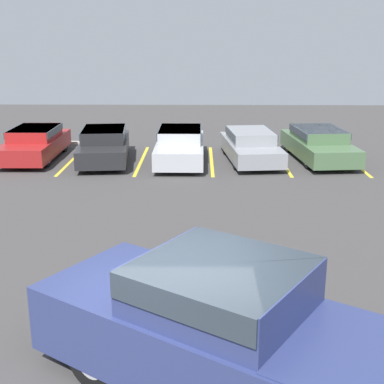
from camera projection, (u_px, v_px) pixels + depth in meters
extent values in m
cube|color=yellow|center=(3.00, 160.00, 20.38)|extent=(0.12, 4.89, 0.01)
cube|color=yellow|center=(72.00, 160.00, 20.34)|extent=(0.12, 4.89, 0.01)
cube|color=yellow|center=(142.00, 160.00, 20.30)|extent=(0.12, 4.89, 0.01)
cube|color=yellow|center=(211.00, 161.00, 20.26)|extent=(0.12, 4.89, 0.01)
cube|color=yellow|center=(282.00, 161.00, 20.22)|extent=(0.12, 4.89, 0.01)
cube|color=yellow|center=(352.00, 161.00, 20.18)|extent=(0.12, 4.89, 0.01)
cube|color=navy|center=(239.00, 349.00, 6.86)|extent=(5.87, 4.85, 0.97)
cube|color=navy|center=(221.00, 287.00, 6.79)|extent=(2.75, 2.70, 0.62)
cube|color=#2D3842|center=(222.00, 277.00, 6.75)|extent=(2.75, 2.73, 0.34)
cylinder|color=black|center=(172.00, 307.00, 8.55)|extent=(0.90, 0.73, 0.88)
cylinder|color=#ADADB2|center=(172.00, 307.00, 8.55)|extent=(0.58, 0.53, 0.48)
cylinder|color=black|center=(97.00, 358.00, 7.20)|extent=(0.90, 0.73, 0.88)
cylinder|color=#ADADB2|center=(97.00, 358.00, 7.20)|extent=(0.58, 0.53, 0.48)
cube|color=maroon|center=(35.00, 146.00, 20.43)|extent=(1.77, 4.43, 0.61)
cube|color=maroon|center=(35.00, 133.00, 20.37)|extent=(1.55, 2.31, 0.41)
cube|color=#2D3842|center=(35.00, 131.00, 20.35)|extent=(1.62, 2.26, 0.25)
cylinder|color=black|center=(46.00, 158.00, 19.24)|extent=(0.24, 0.64, 0.64)
cylinder|color=#ADADB2|center=(46.00, 158.00, 19.24)|extent=(0.25, 0.36, 0.35)
cylinder|color=black|center=(5.00, 158.00, 19.25)|extent=(0.24, 0.64, 0.64)
cylinder|color=#ADADB2|center=(5.00, 158.00, 19.25)|extent=(0.25, 0.36, 0.35)
cylinder|color=black|center=(63.00, 144.00, 21.70)|extent=(0.24, 0.64, 0.64)
cylinder|color=#ADADB2|center=(63.00, 144.00, 21.70)|extent=(0.25, 0.36, 0.35)
cylinder|color=black|center=(27.00, 144.00, 21.71)|extent=(0.24, 0.64, 0.64)
cylinder|color=#ADADB2|center=(27.00, 144.00, 21.71)|extent=(0.25, 0.36, 0.35)
cube|color=#232326|center=(104.00, 149.00, 20.03)|extent=(2.15, 4.53, 0.61)
cube|color=#232326|center=(104.00, 134.00, 19.96)|extent=(1.73, 2.42, 0.44)
cube|color=#2D3842|center=(104.00, 132.00, 19.94)|extent=(1.80, 2.38, 0.26)
cylinder|color=black|center=(123.00, 160.00, 18.92)|extent=(0.27, 0.68, 0.67)
cylinder|color=#ADADB2|center=(123.00, 160.00, 18.92)|extent=(0.25, 0.39, 0.37)
cylinder|color=black|center=(81.00, 161.00, 18.80)|extent=(0.27, 0.68, 0.67)
cylinder|color=#ADADB2|center=(81.00, 161.00, 18.80)|extent=(0.25, 0.39, 0.37)
cylinder|color=black|center=(126.00, 146.00, 21.35)|extent=(0.27, 0.68, 0.67)
cylinder|color=#ADADB2|center=(126.00, 146.00, 21.35)|extent=(0.25, 0.39, 0.37)
cylinder|color=black|center=(88.00, 146.00, 21.22)|extent=(0.27, 0.68, 0.67)
cylinder|color=#ADADB2|center=(88.00, 146.00, 21.22)|extent=(0.25, 0.39, 0.37)
cube|color=#B7BABF|center=(180.00, 149.00, 19.96)|extent=(1.72, 4.58, 0.63)
cube|color=#B7BABF|center=(180.00, 134.00, 19.89)|extent=(1.51, 2.38, 0.46)
cube|color=#2D3842|center=(180.00, 132.00, 19.87)|extent=(1.58, 2.34, 0.27)
cylinder|color=black|center=(200.00, 162.00, 18.73)|extent=(0.20, 0.60, 0.60)
cylinder|color=#ADADB2|center=(200.00, 162.00, 18.73)|extent=(0.21, 0.33, 0.33)
cylinder|color=black|center=(158.00, 162.00, 18.75)|extent=(0.20, 0.60, 0.60)
cylinder|color=#ADADB2|center=(158.00, 162.00, 18.75)|extent=(0.21, 0.33, 0.33)
cylinder|color=black|center=(200.00, 147.00, 21.27)|extent=(0.20, 0.60, 0.60)
cylinder|color=#ADADB2|center=(200.00, 147.00, 21.27)|extent=(0.21, 0.33, 0.33)
cylinder|color=black|center=(163.00, 147.00, 21.30)|extent=(0.20, 0.60, 0.60)
cylinder|color=#ADADB2|center=(163.00, 147.00, 21.30)|extent=(0.21, 0.33, 0.33)
cube|color=gray|center=(250.00, 149.00, 20.10)|extent=(2.16, 4.55, 0.56)
cube|color=gray|center=(250.00, 136.00, 20.05)|extent=(1.74, 2.43, 0.42)
cube|color=#2D3842|center=(251.00, 134.00, 20.02)|extent=(1.80, 2.39, 0.25)
cylinder|color=black|center=(278.00, 160.00, 18.98)|extent=(0.29, 0.66, 0.64)
cylinder|color=#ADADB2|center=(278.00, 160.00, 18.98)|extent=(0.27, 0.38, 0.35)
cylinder|color=black|center=(237.00, 161.00, 18.86)|extent=(0.29, 0.66, 0.64)
cylinder|color=#ADADB2|center=(237.00, 161.00, 18.86)|extent=(0.27, 0.38, 0.35)
cylinder|color=black|center=(262.00, 145.00, 21.42)|extent=(0.29, 0.66, 0.64)
cylinder|color=#ADADB2|center=(262.00, 145.00, 21.42)|extent=(0.27, 0.38, 0.35)
cylinder|color=black|center=(226.00, 146.00, 21.29)|extent=(0.29, 0.66, 0.64)
cylinder|color=#ADADB2|center=(226.00, 146.00, 21.29)|extent=(0.27, 0.38, 0.35)
cube|color=#4C6B47|center=(319.00, 147.00, 20.29)|extent=(2.25, 4.84, 0.60)
cube|color=#4C6B47|center=(319.00, 134.00, 20.24)|extent=(1.82, 2.58, 0.41)
cube|color=#2D3842|center=(319.00, 132.00, 20.21)|extent=(1.88, 2.54, 0.25)
cylinder|color=black|center=(351.00, 159.00, 19.10)|extent=(0.28, 0.66, 0.65)
cylinder|color=#ADADB2|center=(351.00, 159.00, 19.10)|extent=(0.26, 0.38, 0.35)
cylinder|color=black|center=(309.00, 160.00, 18.98)|extent=(0.28, 0.66, 0.65)
cylinder|color=#ADADB2|center=(309.00, 160.00, 18.98)|extent=(0.26, 0.38, 0.35)
cylinder|color=black|center=(327.00, 144.00, 21.70)|extent=(0.28, 0.66, 0.65)
cylinder|color=#ADADB2|center=(327.00, 144.00, 21.70)|extent=(0.26, 0.38, 0.35)
cylinder|color=black|center=(289.00, 145.00, 21.57)|extent=(0.28, 0.66, 0.65)
cylinder|color=#ADADB2|center=(289.00, 145.00, 21.57)|extent=(0.26, 0.38, 0.35)
cube|color=#B7B2A8|center=(62.00, 143.00, 23.19)|extent=(1.61, 0.20, 0.14)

